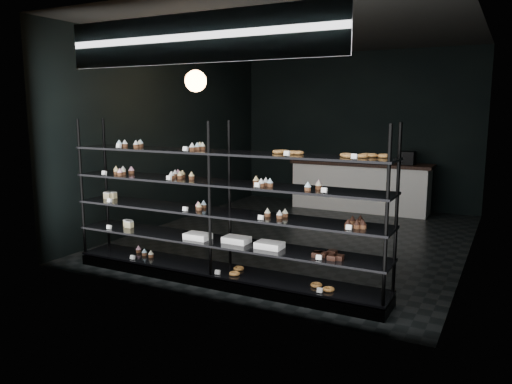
% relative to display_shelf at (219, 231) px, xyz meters
% --- Properties ---
extents(room, '(5.01, 6.01, 3.20)m').
position_rel_display_shelf_xyz_m(room, '(0.03, 2.45, 0.97)').
color(room, black).
rests_on(room, ground).
extents(display_shelf, '(4.00, 0.50, 1.91)m').
position_rel_display_shelf_xyz_m(display_shelf, '(0.00, 0.00, 0.00)').
color(display_shelf, black).
rests_on(display_shelf, room).
extents(signage, '(3.30, 0.05, 0.50)m').
position_rel_display_shelf_xyz_m(signage, '(0.03, -0.48, 2.12)').
color(signage, '#0E0C3C').
rests_on(signage, room).
extents(pendant_lamp, '(0.32, 0.32, 0.89)m').
position_rel_display_shelf_xyz_m(pendant_lamp, '(-1.31, 1.51, 1.82)').
color(pendant_lamp, black).
rests_on(pendant_lamp, room).
extents(service_counter, '(2.80, 0.65, 1.23)m').
position_rel_display_shelf_xyz_m(service_counter, '(0.30, 4.95, -0.13)').
color(service_counter, white).
rests_on(service_counter, room).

